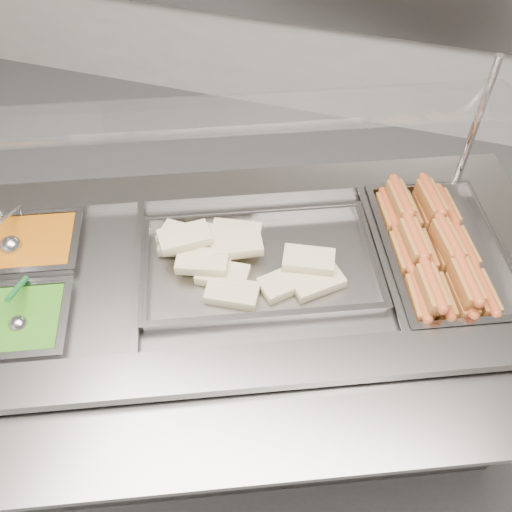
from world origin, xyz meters
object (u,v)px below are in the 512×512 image
(steam_counter, at_px, (242,343))
(ladle, at_px, (11,244))
(sneeze_guard, at_px, (230,116))
(pan_hotdogs, at_px, (440,256))
(pan_wraps, at_px, (259,266))
(serving_spoon, at_px, (19,318))

(steam_counter, relative_size, ladle, 11.03)
(sneeze_guard, height_order, pan_hotdogs, sneeze_guard)
(pan_hotdogs, height_order, pan_wraps, same)
(steam_counter, height_order, pan_wraps, pan_wraps)
(sneeze_guard, height_order, pan_wraps, sneeze_guard)
(pan_wraps, distance_m, ladle, 0.74)
(sneeze_guard, xyz_separation_m, ladle, (-0.59, -0.33, -0.35))
(sneeze_guard, bearing_deg, pan_hotdogs, 2.61)
(steam_counter, relative_size, pan_wraps, 2.63)
(steam_counter, height_order, pan_hotdogs, pan_hotdogs)
(steam_counter, distance_m, pan_wraps, 0.42)
(steam_counter, relative_size, sneeze_guard, 1.25)
(pan_hotdogs, height_order, ladle, ladle)
(pan_hotdogs, bearing_deg, sneeze_guard, -177.39)
(ladle, bearing_deg, pan_hotdogs, 16.20)
(steam_counter, distance_m, ladle, 0.82)
(sneeze_guard, bearing_deg, serving_spoon, -127.18)
(steam_counter, bearing_deg, serving_spoon, -144.42)
(steam_counter, distance_m, serving_spoon, 0.77)
(sneeze_guard, distance_m, serving_spoon, 0.79)
(pan_wraps, height_order, serving_spoon, serving_spoon)
(sneeze_guard, height_order, serving_spoon, sneeze_guard)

